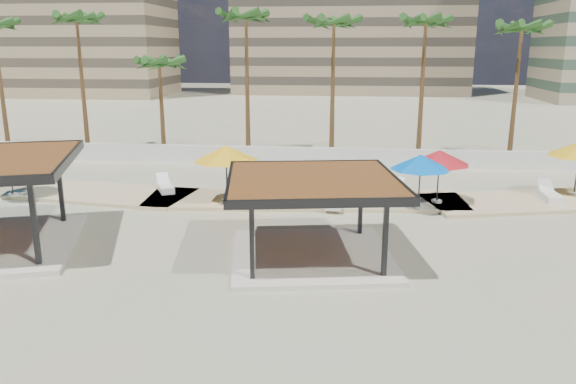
{
  "coord_description": "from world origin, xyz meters",
  "views": [
    {
      "loc": [
        4.13,
        -20.47,
        7.63
      ],
      "look_at": [
        1.55,
        3.41,
        1.4
      ],
      "focal_mm": 35.0,
      "sensor_mm": 36.0,
      "label": 1
    }
  ],
  "objects_px": {
    "lounger_a": "(165,187)",
    "lounger_d": "(549,196)",
    "pavilion_central": "(312,210)",
    "umbrella_c": "(440,157)",
    "lounger_b": "(336,201)",
    "lounger_c": "(395,191)"
  },
  "relations": [
    {
      "from": "lounger_b",
      "to": "lounger_a",
      "type": "bearing_deg",
      "value": 86.22
    },
    {
      "from": "umbrella_c",
      "to": "lounger_a",
      "type": "relative_size",
      "value": 1.6
    },
    {
      "from": "lounger_a",
      "to": "lounger_d",
      "type": "bearing_deg",
      "value": -116.73
    },
    {
      "from": "lounger_d",
      "to": "pavilion_central",
      "type": "bearing_deg",
      "value": 128.72
    },
    {
      "from": "lounger_a",
      "to": "lounger_b",
      "type": "xyz_separation_m",
      "value": [
        9.17,
        -1.85,
        0.02
      ]
    },
    {
      "from": "lounger_a",
      "to": "lounger_c",
      "type": "height_order",
      "value": "lounger_a"
    },
    {
      "from": "lounger_c",
      "to": "lounger_b",
      "type": "bearing_deg",
      "value": 141.12
    },
    {
      "from": "umbrella_c",
      "to": "lounger_d",
      "type": "relative_size",
      "value": 1.51
    },
    {
      "from": "lounger_d",
      "to": "lounger_c",
      "type": "bearing_deg",
      "value": 90.06
    },
    {
      "from": "pavilion_central",
      "to": "umbrella_c",
      "type": "bearing_deg",
      "value": 44.03
    },
    {
      "from": "umbrella_c",
      "to": "pavilion_central",
      "type": "bearing_deg",
      "value": -126.35
    },
    {
      "from": "lounger_a",
      "to": "pavilion_central",
      "type": "bearing_deg",
      "value": -162.99
    },
    {
      "from": "lounger_a",
      "to": "lounger_c",
      "type": "distance_m",
      "value": 12.19
    },
    {
      "from": "lounger_b",
      "to": "pavilion_central",
      "type": "bearing_deg",
      "value": -178.66
    },
    {
      "from": "umbrella_c",
      "to": "lounger_b",
      "type": "relative_size",
      "value": 1.46
    },
    {
      "from": "umbrella_c",
      "to": "lounger_b",
      "type": "xyz_separation_m",
      "value": [
        -4.93,
        -0.97,
        -2.05
      ]
    },
    {
      "from": "lounger_a",
      "to": "lounger_c",
      "type": "bearing_deg",
      "value": -115.74
    },
    {
      "from": "umbrella_c",
      "to": "lounger_b",
      "type": "distance_m",
      "value": 5.42
    },
    {
      "from": "pavilion_central",
      "to": "umbrella_c",
      "type": "height_order",
      "value": "pavilion_central"
    },
    {
      "from": "lounger_a",
      "to": "lounger_d",
      "type": "height_order",
      "value": "lounger_d"
    },
    {
      "from": "lounger_d",
      "to": "umbrella_c",
      "type": "bearing_deg",
      "value": 102.22
    },
    {
      "from": "lounger_b",
      "to": "lounger_d",
      "type": "bearing_deg",
      "value": -71.12
    }
  ]
}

